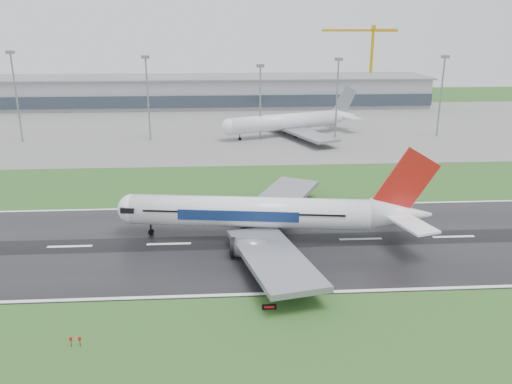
{
  "coord_description": "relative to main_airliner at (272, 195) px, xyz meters",
  "views": [
    {
      "loc": [
        11.71,
        -99.05,
        43.49
      ],
      "look_at": [
        18.71,
        12.0,
        7.0
      ],
      "focal_mm": 36.5,
      "sensor_mm": 36.0,
      "label": 1
    }
  ],
  "objects": [
    {
      "name": "parked_airliner",
      "position": [
        16.71,
        103.6,
        -0.64
      ],
      "size": [
        77.87,
        75.47,
        17.96
      ],
      "primitive_type": null,
      "rotation": [
        0.0,
        0.0,
        0.37
      ],
      "color": "white",
      "rests_on": "apron"
    },
    {
      "name": "terminal",
      "position": [
        -21.32,
        183.18,
        -2.2
      ],
      "size": [
        240.0,
        36.0,
        15.0
      ],
      "primitive_type": "cube",
      "color": "gray",
      "rests_on": "ground"
    },
    {
      "name": "main_airliner",
      "position": [
        0.0,
        0.0,
        0.0
      ],
      "size": [
        72.85,
        70.2,
        19.21
      ],
      "primitive_type": null,
      "rotation": [
        0.0,
        0.0,
        -0.14
      ],
      "color": "white",
      "rests_on": "runway"
    },
    {
      "name": "floodmast_2",
      "position": [
        -37.83,
        98.18,
        5.6
      ],
      "size": [
        0.64,
        0.64,
        30.61
      ],
      "primitive_type": "cylinder",
      "color": "gray",
      "rests_on": "ground"
    },
    {
      "name": "floodmast_1",
      "position": [
        -86.03,
        98.18,
        6.51
      ],
      "size": [
        0.64,
        0.64,
        32.43
      ],
      "primitive_type": "cylinder",
      "color": "gray",
      "rests_on": "ground"
    },
    {
      "name": "runway",
      "position": [
        -21.32,
        -1.82,
        -9.65
      ],
      "size": [
        400.0,
        45.0,
        0.1
      ],
      "primitive_type": "cube",
      "color": "black",
      "rests_on": "ground"
    },
    {
      "name": "floodmast_5",
      "position": [
        75.17,
        98.18,
        5.42
      ],
      "size": [
        0.64,
        0.64,
        30.25
      ],
      "primitive_type": "cylinder",
      "color": "gray",
      "rests_on": "ground"
    },
    {
      "name": "tower_crane",
      "position": [
        74.99,
        198.18,
        11.27
      ],
      "size": [
        42.36,
        5.31,
        41.96
      ],
      "primitive_type": null,
      "rotation": [
        0.0,
        0.0,
        -0.07
      ],
      "color": "#BD8D09",
      "rests_on": "ground"
    },
    {
      "name": "runway_sign",
      "position": [
        -2.95,
        -28.67,
        -9.18
      ],
      "size": [
        2.31,
        0.45,
        1.04
      ],
      "primitive_type": null,
      "rotation": [
        0.0,
        0.0,
        0.08
      ],
      "color": "black",
      "rests_on": "ground"
    },
    {
      "name": "ground",
      "position": [
        -21.32,
        -1.82,
        -9.7
      ],
      "size": [
        520.0,
        520.0,
        0.0
      ],
      "primitive_type": "plane",
      "color": "#254F1D",
      "rests_on": "ground"
    },
    {
      "name": "floodmast_4",
      "position": [
        34.18,
        98.18,
        5.04
      ],
      "size": [
        0.64,
        0.64,
        29.49
      ],
      "primitive_type": "cylinder",
      "color": "gray",
      "rests_on": "ground"
    },
    {
      "name": "floodmast_3",
      "position": [
        4.6,
        98.18,
        3.92
      ],
      "size": [
        0.64,
        0.64,
        27.24
      ],
      "primitive_type": "cylinder",
      "color": "gray",
      "rests_on": "ground"
    },
    {
      "name": "apron",
      "position": [
        -21.32,
        123.18,
        -9.66
      ],
      "size": [
        400.0,
        130.0,
        0.08
      ],
      "primitive_type": "cube",
      "color": "slate",
      "rests_on": "ground"
    }
  ]
}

